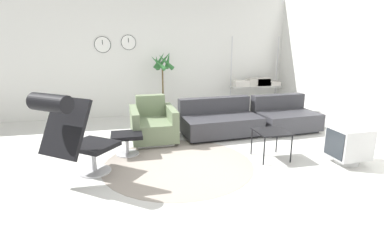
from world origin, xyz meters
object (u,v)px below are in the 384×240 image
(armchair_red, at_px, (153,125))
(side_table, at_px, (272,134))
(ottoman, at_px, (127,139))
(potted_plant, at_px, (163,86))
(lounge_chair, at_px, (71,129))
(couch_second, at_px, (284,118))
(shelf_unit, at_px, (257,83))
(couch_low, at_px, (219,122))
(crt_television, at_px, (349,144))

(armchair_red, xyz_separation_m, side_table, (1.66, -1.28, 0.11))
(ottoman, distance_m, armchair_red, 0.78)
(ottoman, height_order, side_table, side_table)
(side_table, xyz_separation_m, potted_plant, (-1.26, 2.84, 0.36))
(lounge_chair, xyz_separation_m, couch_second, (3.79, 1.54, -0.46))
(potted_plant, relative_size, shelf_unit, 0.82)
(lounge_chair, xyz_separation_m, couch_low, (2.40, 1.52, -0.46))
(armchair_red, bearing_deg, lounge_chair, 50.82)
(lounge_chair, bearing_deg, couch_second, 60.16)
(couch_low, bearing_deg, shelf_unit, -137.41)
(couch_low, distance_m, crt_television, 2.26)
(lounge_chair, relative_size, crt_television, 2.18)
(armchair_red, height_order, side_table, armchair_red)
(armchair_red, xyz_separation_m, couch_second, (2.66, 0.09, -0.04))
(ottoman, bearing_deg, couch_second, 12.64)
(crt_television, bearing_deg, shelf_unit, -2.72)
(ottoman, relative_size, armchair_red, 0.52)
(lounge_chair, bearing_deg, armchair_red, 90.17)
(lounge_chair, relative_size, potted_plant, 0.77)
(couch_second, bearing_deg, armchair_red, -2.35)
(crt_television, bearing_deg, lounge_chair, 85.31)
(side_table, bearing_deg, crt_television, -23.26)
(couch_low, height_order, couch_second, same)
(crt_television, xyz_separation_m, potted_plant, (-2.27, 3.27, 0.46))
(ottoman, relative_size, potted_plant, 0.32)
(lounge_chair, height_order, potted_plant, potted_plant)
(side_table, bearing_deg, couch_low, 105.96)
(couch_second, bearing_deg, crt_television, 85.89)
(ottoman, relative_size, side_table, 1.02)
(armchair_red, height_order, shelf_unit, shelf_unit)
(couch_low, bearing_deg, couch_second, 176.47)
(lounge_chair, height_order, side_table, lounge_chair)
(ottoman, relative_size, couch_second, 0.40)
(couch_low, height_order, shelf_unit, shelf_unit)
(ottoman, height_order, armchair_red, armchair_red)
(ottoman, height_order, crt_television, crt_television)
(lounge_chair, height_order, shelf_unit, shelf_unit)
(armchair_red, relative_size, couch_low, 0.62)
(armchair_red, distance_m, side_table, 2.10)
(ottoman, relative_size, crt_television, 0.89)
(side_table, bearing_deg, couch_second, 53.75)
(armchair_red, relative_size, side_table, 1.96)
(couch_low, xyz_separation_m, shelf_unit, (1.50, 1.60, 0.49))
(lounge_chair, distance_m, armchair_red, 1.89)
(crt_television, relative_size, potted_plant, 0.35)
(crt_television, bearing_deg, potted_plant, 33.85)
(potted_plant, bearing_deg, couch_second, -33.14)
(armchair_red, xyz_separation_m, shelf_unit, (2.77, 1.67, 0.45))
(lounge_chair, xyz_separation_m, crt_television, (3.79, -0.25, -0.41))
(ottoman, height_order, potted_plant, potted_plant)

